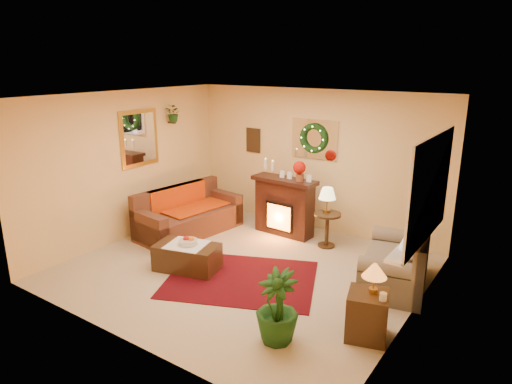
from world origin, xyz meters
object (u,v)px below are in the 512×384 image
Objects in this scene: sofa at (189,211)px; fireplace at (284,205)px; end_table_square at (367,316)px; side_table_round at (327,228)px; loveseat at (396,257)px; coffee_table at (187,257)px.

fireplace is (1.46, 0.96, 0.12)m from sofa.
end_table_square is (2.47, -2.27, -0.28)m from fireplace.
side_table_round reaches higher than end_table_square.
end_table_square is at bearing -95.38° from loveseat.
loveseat is (3.77, 0.15, -0.01)m from sofa.
end_table_square is (3.93, -1.31, -0.16)m from sofa.
fireplace is 2.45m from loveseat.
side_table_round is 2.67m from end_table_square.
fireplace is 1.94× the size of end_table_square.
end_table_square is 0.58× the size of coffee_table.
sofa is 3.53× the size of end_table_square.
sofa reaches higher than end_table_square.
loveseat is at bearing 96.00° from end_table_square.
sofa is at bearing 161.54° from end_table_square.
sofa reaches higher than loveseat.
loveseat reaches higher than side_table_round.
coffee_table is (-0.45, -2.12, -0.34)m from fireplace.
coffee_table is at bearing -124.00° from side_table_round.
loveseat is 1.57m from side_table_round.
sofa is 2.52m from side_table_round.
sofa reaches higher than coffee_table.
sofa is at bearing 170.96° from loveseat.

